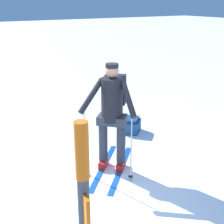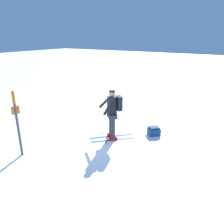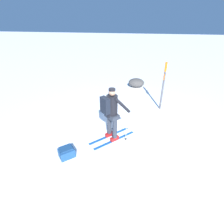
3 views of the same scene
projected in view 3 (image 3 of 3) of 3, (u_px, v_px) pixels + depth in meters
The scene contains 5 objects.
ground_plane at pixel (131, 127), 6.55m from camera, with size 80.00×80.00×0.00m, color white.
skier at pixel (111, 111), 5.47m from camera, with size 1.42×1.44×1.81m.
dropped_backpack at pixel (67, 152), 5.14m from camera, with size 0.55×0.54×0.32m.
trail_marker at pixel (164, 83), 7.30m from camera, with size 0.09×0.24×2.07m.
rock_boulder at pixel (136, 83), 10.19m from camera, with size 0.91×0.77×0.50m, color #474442.
Camera 3 is at (-0.25, 5.50, 3.67)m, focal length 28.00 mm.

